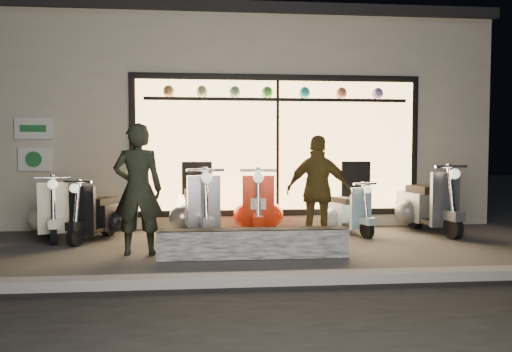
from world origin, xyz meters
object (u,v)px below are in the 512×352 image
(woman, at_px, (319,191))
(graffiti_barrier, at_px, (254,243))
(scooter_silver, at_px, (197,211))
(man, at_px, (138,189))
(scooter_red, at_px, (258,209))

(woman, bearing_deg, graffiti_barrier, 57.99)
(graffiti_barrier, relative_size, woman, 1.52)
(scooter_silver, xyz_separation_m, man, (-0.79, -1.24, 0.46))
(graffiti_barrier, bearing_deg, scooter_red, 82.09)
(graffiti_barrier, distance_m, woman, 1.41)
(graffiti_barrier, height_order, man, man)
(scooter_red, bearing_deg, scooter_silver, -165.96)
(man, xyz_separation_m, woman, (2.63, 0.31, -0.07))
(scooter_silver, relative_size, man, 0.87)
(man, height_order, woman, man)
(graffiti_barrier, xyz_separation_m, scooter_silver, (-0.79, 1.62, 0.26))
(scooter_silver, distance_m, woman, 2.10)
(scooter_silver, bearing_deg, man, -133.90)
(scooter_red, height_order, woman, woman)
(scooter_silver, relative_size, scooter_red, 1.01)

